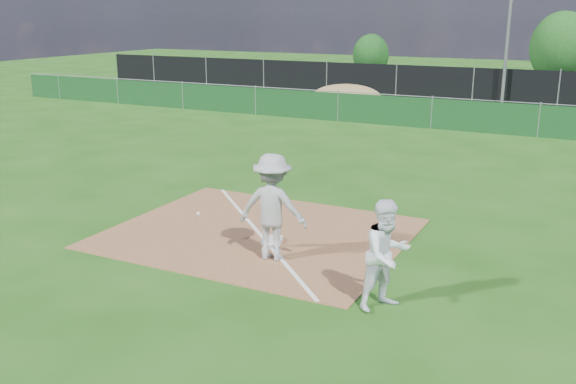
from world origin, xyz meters
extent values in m
plane|color=#1C4D10|center=(0.00, 10.00, 0.00)|extent=(90.00, 90.00, 0.00)
cube|color=brown|center=(0.00, 1.00, 0.01)|extent=(6.00, 5.00, 0.02)
cube|color=white|center=(0.00, 1.00, 0.03)|extent=(5.01, 5.01, 0.01)
cube|color=#103B17|center=(0.00, 15.00, 0.60)|extent=(44.00, 0.05, 1.20)
ellipsoid|color=olive|center=(-5.00, 18.50, 0.58)|extent=(3.38, 2.60, 1.17)
cube|color=black|center=(0.00, 23.00, 0.90)|extent=(46.00, 0.04, 1.80)
cube|color=black|center=(0.00, 28.00, 0.01)|extent=(46.00, 9.00, 0.01)
cylinder|color=slate|center=(1.50, 22.70, 4.00)|extent=(0.16, 0.16, 8.00)
cube|color=silver|center=(0.52, 0.64, 0.06)|extent=(0.49, 0.49, 0.08)
imported|color=#B2B2B5|center=(0.94, -0.12, 1.03)|extent=(1.40, 0.94, 2.01)
sphere|color=white|center=(-0.69, -0.18, 0.68)|extent=(0.08, 0.08, 0.08)
imported|color=white|center=(3.49, -1.13, 0.89)|extent=(1.03, 1.09, 1.77)
imported|color=#B9BCC2|center=(-7.80, 26.56, 0.80)|extent=(4.80, 2.38, 1.57)
imported|color=black|center=(-0.41, 27.68, 0.68)|extent=(4.30, 2.89, 1.34)
imported|color=black|center=(4.14, 26.96, 0.62)|extent=(4.51, 2.67, 1.23)
cylinder|color=#382316|center=(-9.16, 33.37, 0.42)|extent=(0.24, 0.24, 0.84)
ellipsoid|color=#134313|center=(-9.16, 33.37, 1.54)|extent=(2.52, 2.52, 2.90)
cylinder|color=#382316|center=(3.16, 33.68, 0.64)|extent=(0.24, 0.24, 1.28)
ellipsoid|color=#154915|center=(3.16, 33.68, 2.34)|extent=(3.83, 3.83, 4.41)
camera|label=1|loc=(6.30, -10.10, 4.52)|focal=40.00mm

